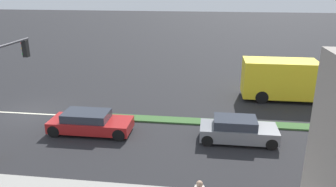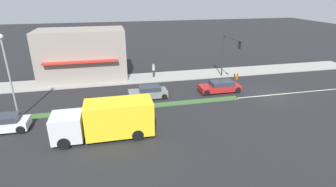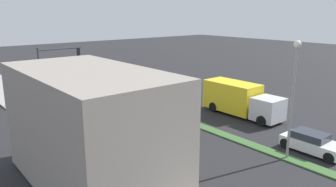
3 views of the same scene
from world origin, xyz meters
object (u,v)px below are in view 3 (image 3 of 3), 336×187
object	(u,v)px
warning_aframe_sign	(55,95)
suv_grey	(147,112)
traffic_signal_main	(53,65)
hatchback_red	(102,95)
van_white	(312,143)
street_lamp	(294,85)
pedestrian	(62,118)
delivery_truck	(240,99)

from	to	relation	value
warning_aframe_sign	suv_grey	world-z (taller)	suv_grey
traffic_signal_main	warning_aframe_sign	distance (m)	3.69
suv_grey	hatchback_red	xyz separation A→B (m)	(-0.00, -8.17, -0.02)
van_white	street_lamp	bearing A→B (deg)	-11.90
warning_aframe_sign	pedestrian	bearing A→B (deg)	72.28
delivery_truck	hatchback_red	distance (m)	14.39
traffic_signal_main	street_lamp	bearing A→B (deg)	105.04
suv_grey	pedestrian	bearing A→B (deg)	-14.62
pedestrian	van_white	xyz separation A→B (m)	(-11.26, 14.31, -0.39)
delivery_truck	pedestrian	bearing A→B (deg)	-23.29
pedestrian	hatchback_red	world-z (taller)	pedestrian
street_lamp	van_white	bearing A→B (deg)	168.10
traffic_signal_main	hatchback_red	bearing A→B (deg)	146.88
traffic_signal_main	hatchback_red	world-z (taller)	traffic_signal_main
suv_grey	hatchback_red	size ratio (longest dim) A/B	0.89
hatchback_red	delivery_truck	bearing A→B (deg)	120.08
hatchback_red	suv_grey	bearing A→B (deg)	90.00
street_lamp	pedestrian	size ratio (longest dim) A/B	4.19
pedestrian	warning_aframe_sign	world-z (taller)	pedestrian
delivery_truck	suv_grey	world-z (taller)	delivery_truck
suv_grey	delivery_truck	bearing A→B (deg)	149.38
traffic_signal_main	hatchback_red	size ratio (longest dim) A/B	1.23
pedestrian	van_white	world-z (taller)	pedestrian
pedestrian	delivery_truck	world-z (taller)	delivery_truck
warning_aframe_sign	traffic_signal_main	bearing A→B (deg)	75.55
traffic_signal_main	suv_grey	distance (m)	11.88
suv_grey	hatchback_red	bearing A→B (deg)	-90.00
warning_aframe_sign	suv_grey	distance (m)	12.48
street_lamp	hatchback_red	bearing A→B (deg)	-83.79
traffic_signal_main	van_white	distance (m)	24.91
van_white	suv_grey	distance (m)	13.27
warning_aframe_sign	delivery_truck	xyz separation A→B (m)	(-10.81, 16.20, 1.04)
traffic_signal_main	street_lamp	size ratio (longest dim) A/B	0.76
traffic_signal_main	delivery_truck	world-z (taller)	traffic_signal_main
hatchback_red	van_white	bearing A→B (deg)	102.01
warning_aframe_sign	hatchback_red	world-z (taller)	hatchback_red
traffic_signal_main	warning_aframe_sign	xyz separation A→B (m)	(-0.31, -1.22, -3.47)
suv_grey	hatchback_red	world-z (taller)	suv_grey
warning_aframe_sign	hatchback_red	xyz separation A→B (m)	(-3.61, 3.78, 0.18)
pedestrian	suv_grey	distance (m)	7.10
traffic_signal_main	delivery_truck	size ratio (longest dim) A/B	0.75
hatchback_red	warning_aframe_sign	bearing A→B (deg)	-46.27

